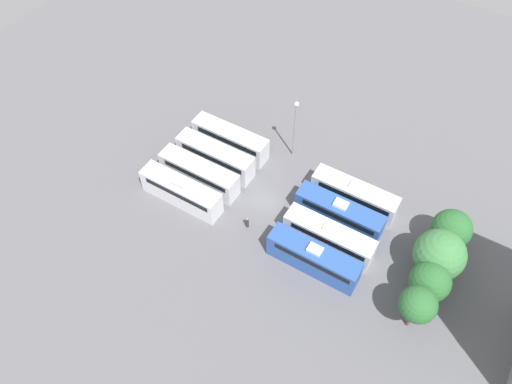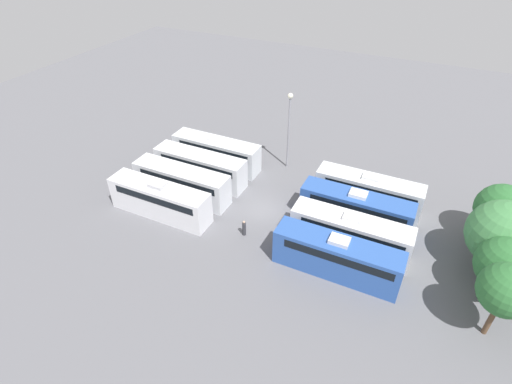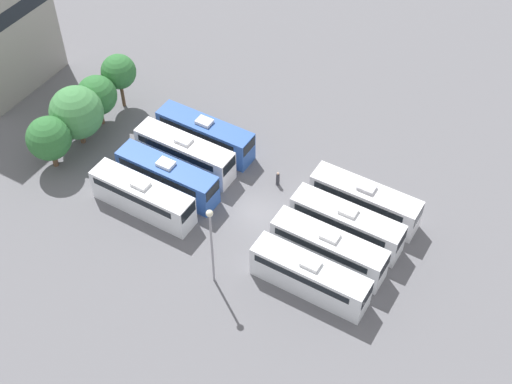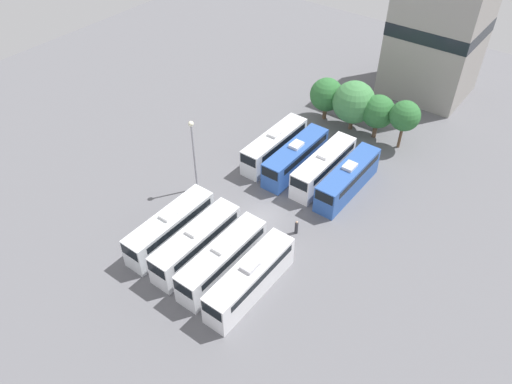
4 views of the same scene
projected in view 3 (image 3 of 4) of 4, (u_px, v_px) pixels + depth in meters
The scene contains 15 objects.
ground_plane at pixel (254, 211), 67.73m from camera, with size 112.39×112.39×0.00m, color slate.
bus_0 at pixel (309, 276), 60.27m from camera, with size 2.51×10.50×3.72m.
bus_1 at pixel (328, 248), 62.33m from camera, with size 2.51×10.50×3.72m.
bus_2 at pixel (346, 223), 64.28m from camera, with size 2.51×10.50×3.72m.
bus_3 at pixel (364, 200), 66.23m from camera, with size 2.51×10.50×3.72m.
bus_4 at pixel (142, 196), 66.55m from camera, with size 2.51×10.50×3.72m.
bus_5 at pixel (167, 176), 68.37m from camera, with size 2.51×10.50×3.72m.
bus_6 at pixel (185, 152), 70.61m from camera, with size 2.51×10.50×3.72m.
bus_7 at pixel (205, 134), 72.48m from camera, with size 2.51×10.50×3.72m.
worker_person at pixel (278, 179), 69.62m from camera, with size 0.36×0.36×1.64m.
light_pole at pixel (211, 236), 57.85m from camera, with size 0.60×0.60×9.08m.
tree_0 at pixel (49, 138), 69.37m from camera, with size 4.42×4.42×5.88m.
tree_1 at pixel (76, 112), 71.48m from camera, with size 5.47×5.47×6.75m.
tree_2 at pixel (97, 95), 73.70m from camera, with size 4.23×4.23×5.90m.
tree_3 at pixel (119, 72), 75.10m from camera, with size 3.75×3.75×6.48m.
Camera 3 is at (-38.60, -23.17, 50.64)m, focal length 50.00 mm.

